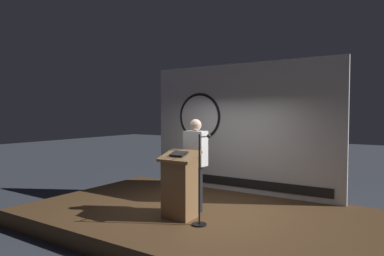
% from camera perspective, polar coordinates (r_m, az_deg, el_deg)
% --- Properties ---
extents(ground_plane, '(40.00, 40.00, 0.00)m').
position_cam_1_polar(ground_plane, '(6.60, 1.07, -16.26)').
color(ground_plane, '#383D47').
extents(stage_platform, '(6.40, 4.00, 0.30)m').
position_cam_1_polar(stage_platform, '(6.55, 1.07, -15.02)').
color(stage_platform, brown).
rests_on(stage_platform, ground).
extents(banner_display, '(4.57, 0.12, 2.96)m').
position_cam_1_polar(banner_display, '(7.90, 7.95, -0.05)').
color(banner_display, silver).
rests_on(banner_display, stage_platform).
extents(podium, '(0.64, 0.49, 1.18)m').
position_cam_1_polar(podium, '(5.97, -2.11, -9.65)').
color(podium, olive).
rests_on(podium, stage_platform).
extents(speaker_person, '(0.40, 0.26, 1.72)m').
position_cam_1_polar(speaker_person, '(6.29, 0.60, -6.13)').
color(speaker_person, black).
rests_on(speaker_person, stage_platform).
extents(microphone_stand, '(0.24, 0.46, 1.49)m').
position_cam_1_polar(microphone_stand, '(5.62, 1.47, -10.94)').
color(microphone_stand, black).
rests_on(microphone_stand, stage_platform).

